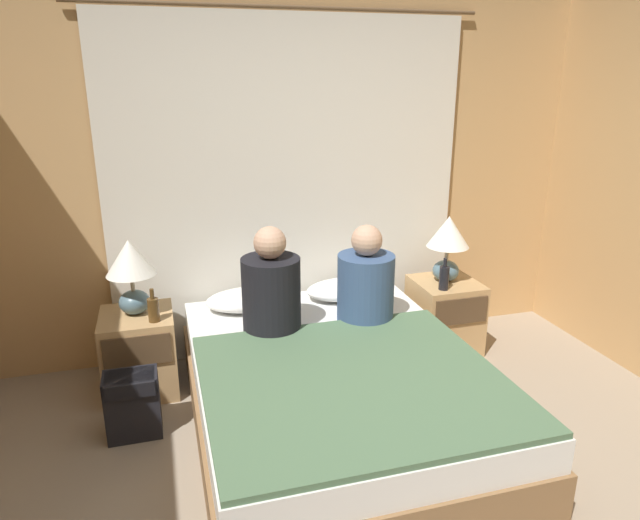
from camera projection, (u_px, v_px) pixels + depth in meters
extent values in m
cube|color=tan|center=(286.00, 172.00, 3.83)|extent=(4.25, 0.06, 2.50)
cube|color=silver|center=(289.00, 192.00, 3.82)|extent=(2.38, 0.03, 2.25)
cylinder|color=brown|center=(286.00, 7.00, 3.46)|extent=(2.58, 0.02, 0.02)
cube|color=olive|center=(335.00, 405.00, 3.16)|extent=(1.51, 2.01, 0.26)
cube|color=white|center=(335.00, 370.00, 3.09)|extent=(1.47, 1.97, 0.17)
cube|color=tan|center=(140.00, 352.00, 3.50)|extent=(0.43, 0.44, 0.50)
cube|color=#4C3823|center=(137.00, 351.00, 3.25)|extent=(0.38, 0.02, 0.18)
cube|color=tan|center=(444.00, 315.00, 4.04)|extent=(0.43, 0.44, 0.50)
cube|color=#4C3823|center=(462.00, 311.00, 3.80)|extent=(0.38, 0.02, 0.18)
ellipsoid|color=slate|center=(134.00, 302.00, 3.42)|extent=(0.18, 0.18, 0.14)
cylinder|color=#B2A893|center=(132.00, 283.00, 3.38)|extent=(0.02, 0.02, 0.10)
cone|color=white|center=(130.00, 257.00, 3.33)|extent=(0.29, 0.29, 0.21)
ellipsoid|color=slate|center=(446.00, 271.00, 3.96)|extent=(0.18, 0.18, 0.14)
cylinder|color=#B2A893|center=(447.00, 254.00, 3.92)|extent=(0.02, 0.02, 0.10)
cone|color=white|center=(449.00, 231.00, 3.87)|extent=(0.29, 0.29, 0.21)
ellipsoid|color=white|center=(250.00, 299.00, 3.68)|extent=(0.56, 0.35, 0.12)
ellipsoid|color=white|center=(347.00, 289.00, 3.86)|extent=(0.56, 0.35, 0.12)
cube|color=#4C6B4C|center=(354.00, 381.00, 2.79)|extent=(1.45, 1.35, 0.03)
cylinder|color=black|center=(271.00, 295.00, 3.30)|extent=(0.34, 0.34, 0.45)
sphere|color=tan|center=(270.00, 243.00, 3.21)|extent=(0.19, 0.19, 0.19)
cylinder|color=#38517A|center=(366.00, 288.00, 3.46)|extent=(0.35, 0.35, 0.42)
sphere|color=tan|center=(367.00, 240.00, 3.37)|extent=(0.19, 0.19, 0.19)
cylinder|color=#513819|center=(153.00, 310.00, 3.31)|extent=(0.07, 0.07, 0.14)
cylinder|color=#513819|center=(152.00, 294.00, 3.27)|extent=(0.02, 0.02, 0.06)
cylinder|color=black|center=(444.00, 278.00, 3.79)|extent=(0.07, 0.07, 0.16)
cylinder|color=black|center=(445.00, 263.00, 3.76)|extent=(0.02, 0.02, 0.06)
cube|color=black|center=(133.00, 405.00, 3.07)|extent=(0.28, 0.18, 0.37)
cube|color=black|center=(130.00, 383.00, 3.01)|extent=(0.25, 0.19, 0.08)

